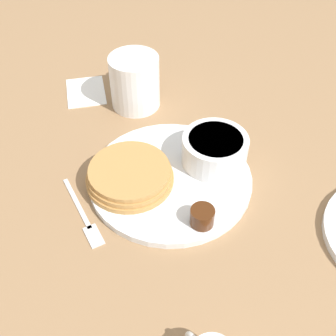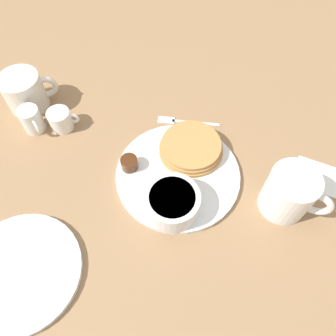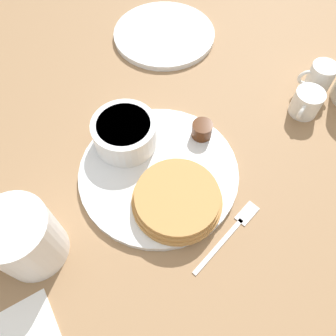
% 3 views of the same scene
% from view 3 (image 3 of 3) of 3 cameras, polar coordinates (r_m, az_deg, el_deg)
% --- Properties ---
extents(ground_plane, '(4.00, 4.00, 0.00)m').
position_cam_3_polar(ground_plane, '(0.55, -1.63, -1.03)').
color(ground_plane, '#93704C').
extents(plate, '(0.26, 0.26, 0.01)m').
position_cam_3_polar(plate, '(0.54, -1.64, -0.72)').
color(plate, white).
rests_on(plate, ground_plane).
extents(pancake_stack, '(0.14, 0.14, 0.03)m').
position_cam_3_polar(pancake_stack, '(0.50, 1.54, -5.44)').
color(pancake_stack, '#B78447').
rests_on(pancake_stack, plate).
extents(bowl, '(0.11, 0.11, 0.05)m').
position_cam_3_polar(bowl, '(0.55, -7.53, 6.19)').
color(bowl, white).
rests_on(bowl, plate).
extents(syrup_cup, '(0.04, 0.04, 0.03)m').
position_cam_3_polar(syrup_cup, '(0.57, 5.94, 6.62)').
color(syrup_cup, '#47230F').
rests_on(syrup_cup, plate).
extents(butter_ramekin, '(0.04, 0.04, 0.04)m').
position_cam_3_polar(butter_ramekin, '(0.57, -7.45, 7.58)').
color(butter_ramekin, white).
rests_on(butter_ramekin, plate).
extents(coffee_mug, '(0.13, 0.09, 0.10)m').
position_cam_3_polar(coffee_mug, '(0.49, -24.05, -11.34)').
color(coffee_mug, white).
rests_on(coffee_mug, ground_plane).
extents(creamer_pitcher_near, '(0.07, 0.05, 0.05)m').
position_cam_3_polar(creamer_pitcher_near, '(0.66, 23.15, 10.25)').
color(creamer_pitcher_near, white).
rests_on(creamer_pitcher_near, ground_plane).
extents(creamer_pitcher_far, '(0.07, 0.05, 0.06)m').
position_cam_3_polar(creamer_pitcher_far, '(0.70, 24.82, 13.97)').
color(creamer_pitcher_far, white).
rests_on(creamer_pitcher_far, ground_plane).
extents(fork, '(0.14, 0.06, 0.00)m').
position_cam_3_polar(fork, '(0.51, 11.34, -10.34)').
color(fork, silver).
rests_on(fork, ground_plane).
extents(napkin, '(0.11, 0.08, 0.00)m').
position_cam_3_polar(napkin, '(0.51, -24.96, -24.92)').
color(napkin, white).
rests_on(napkin, ground_plane).
extents(far_plate, '(0.22, 0.22, 0.01)m').
position_cam_3_polar(far_plate, '(0.78, -0.68, 22.29)').
color(far_plate, white).
rests_on(far_plate, ground_plane).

